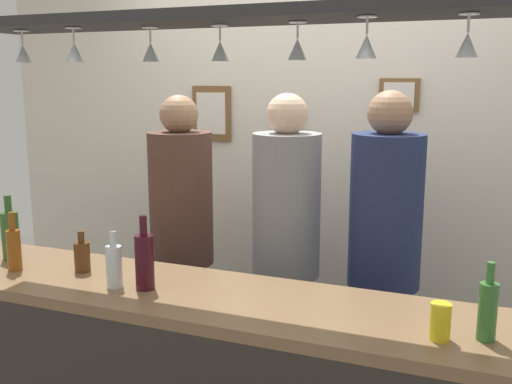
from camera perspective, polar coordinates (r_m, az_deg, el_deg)
back_wall at (r=3.58m, az=5.96°, el=2.75°), size 4.40×0.06×2.60m
overhead_glass_rack at (r=2.24m, az=-3.97°, el=16.48°), size 2.20×0.36×0.04m
hanging_wineglass_far_left at (r=2.71m, az=-21.60°, el=12.42°), size 0.07×0.07×0.13m
hanging_wineglass_left at (r=2.49m, az=-17.15°, el=12.89°), size 0.07×0.07×0.13m
hanging_wineglass_center_left at (r=2.40m, az=-10.15°, el=13.29°), size 0.07×0.07×0.13m
hanging_wineglass_center at (r=2.28m, az=-3.49°, el=13.56°), size 0.07×0.07×0.13m
hanging_wineglass_center_right at (r=2.14m, az=4.02°, el=13.72°), size 0.07×0.07×0.13m
hanging_wineglass_right at (r=1.98m, az=10.63°, el=13.78°), size 0.07×0.07×0.13m
hanging_wineglass_far_right at (r=1.97m, az=19.75°, el=13.35°), size 0.07×0.07×0.13m
person_left_brown_shirt at (r=3.21m, az=-7.21°, el=-2.96°), size 0.34×0.34×1.72m
person_middle_grey_shirt at (r=2.97m, az=2.93°, el=-3.83°), size 0.34×0.34×1.74m
person_right_navy_shirt at (r=2.85m, az=12.34°, el=-4.46°), size 0.34×0.34×1.76m
bottle_wine_dark_red at (r=2.38m, az=-10.73°, el=-6.51°), size 0.08×0.08×0.30m
bottle_champagne_green at (r=2.96m, az=-22.67°, el=-3.75°), size 0.08×0.08×0.30m
bottle_beer_amber_tall at (r=2.78m, az=-22.37°, el=-5.04°), size 0.06×0.06×0.26m
bottle_beer_green_import at (r=2.05m, az=21.50°, el=-10.52°), size 0.06×0.06×0.26m
bottle_soda_clear at (r=2.44m, az=-13.57°, el=-6.88°), size 0.06×0.06×0.23m
bottle_beer_brown_stubby at (r=2.67m, az=-16.47°, el=-5.93°), size 0.07×0.07×0.18m
drink_can at (r=2.02m, az=17.40°, el=-11.87°), size 0.07×0.07×0.12m
picture_frame_crest at (r=3.56m, az=3.08°, el=6.74°), size 0.18×0.02×0.26m
picture_frame_caricature at (r=3.75m, az=-4.31°, el=7.60°), size 0.26×0.02×0.34m
picture_frame_upper_small at (r=3.40m, az=13.67°, el=9.12°), size 0.22×0.02×0.18m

